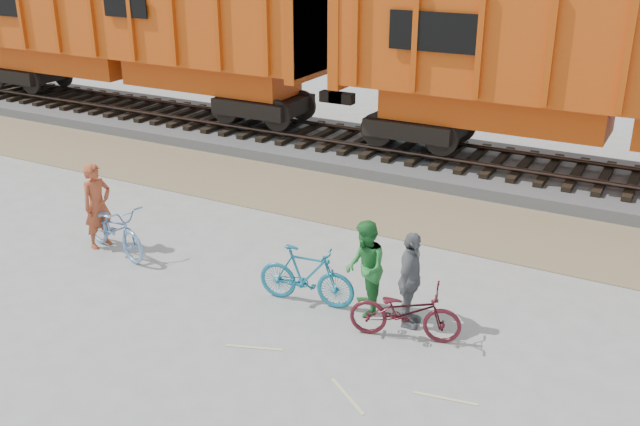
# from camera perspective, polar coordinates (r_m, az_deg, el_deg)

# --- Properties ---
(ground) EXTENTS (120.00, 120.00, 0.00)m
(ground) POSITION_cam_1_polar(r_m,az_deg,el_deg) (11.31, 1.30, -10.12)
(ground) COLOR #9E9E99
(ground) RESTS_ON ground
(gravel_strip) EXTENTS (120.00, 3.00, 0.02)m
(gravel_strip) POSITION_cam_1_polar(r_m,az_deg,el_deg) (15.87, 10.51, -0.61)
(gravel_strip) COLOR #867253
(gravel_strip) RESTS_ON ground
(ballast_bed) EXTENTS (120.00, 4.00, 0.30)m
(ballast_bed) POSITION_cam_1_polar(r_m,az_deg,el_deg) (18.99, 13.97, 3.36)
(ballast_bed) COLOR slate
(ballast_bed) RESTS_ON ground
(track) EXTENTS (120.00, 2.60, 0.24)m
(track) POSITION_cam_1_polar(r_m,az_deg,el_deg) (18.89, 14.06, 4.29)
(track) COLOR black
(track) RESTS_ON ballast_bed
(hopper_car_left) EXTENTS (14.00, 3.13, 4.65)m
(hopper_car_left) POSITION_cam_1_polar(r_m,az_deg,el_deg) (24.29, -15.01, 14.19)
(hopper_car_left) COLOR black
(hopper_car_left) RESTS_ON track
(hopper_car_center) EXTENTS (14.00, 3.13, 4.65)m
(hopper_car_center) POSITION_cam_1_polar(r_m,az_deg,el_deg) (17.84, 23.72, 10.49)
(hopper_car_center) COLOR black
(hopper_car_center) RESTS_ON track
(bicycle_blue) EXTENTS (2.10, 1.22, 1.04)m
(bicycle_blue) POSITION_cam_1_polar(r_m,az_deg,el_deg) (14.50, -16.12, -1.17)
(bicycle_blue) COLOR #6F98CC
(bicycle_blue) RESTS_ON ground
(bicycle_teal) EXTENTS (1.77, 0.71, 1.04)m
(bicycle_teal) POSITION_cam_1_polar(r_m,az_deg,el_deg) (12.10, -1.11, -5.03)
(bicycle_teal) COLOR #176F8E
(bicycle_teal) RESTS_ON ground
(bicycle_maroon) EXTENTS (1.84, 1.05, 0.92)m
(bicycle_maroon) POSITION_cam_1_polar(r_m,az_deg,el_deg) (11.22, 6.84, -7.86)
(bicycle_maroon) COLOR #4E131C
(bicycle_maroon) RESTS_ON ground
(person_solo) EXTENTS (0.52, 0.69, 1.74)m
(person_solo) POSITION_cam_1_polar(r_m,az_deg,el_deg) (14.77, -17.39, 0.58)
(person_solo) COLOR #A94627
(person_solo) RESTS_ON ground
(person_man) EXTENTS (0.94, 0.99, 1.62)m
(person_man) POSITION_cam_1_polar(r_m,az_deg,el_deg) (11.71, 3.64, -4.43)
(person_man) COLOR #287D35
(person_man) RESTS_ON ground
(person_woman) EXTENTS (0.52, 0.99, 1.61)m
(person_woman) POSITION_cam_1_polar(r_m,az_deg,el_deg) (11.42, 7.22, -5.34)
(person_woman) COLOR slate
(person_woman) RESTS_ON ground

